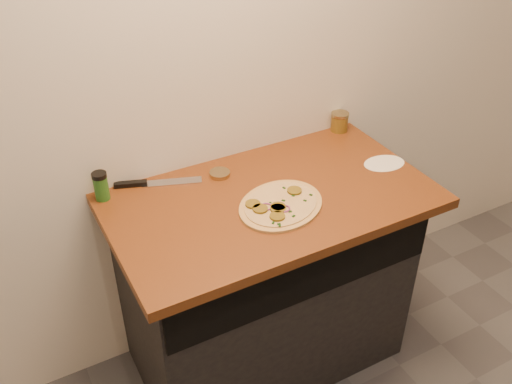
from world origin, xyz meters
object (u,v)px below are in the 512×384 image
salsa_jar (340,122)px  spice_shaker (101,186)px  chefs_knife (150,183)px  pizza (280,205)px

salsa_jar → spice_shaker: size_ratio=0.77×
salsa_jar → spice_shaker: spice_shaker is taller
chefs_knife → spice_shaker: size_ratio=2.94×
pizza → chefs_knife: (-0.36, 0.36, -0.00)m
pizza → spice_shaker: size_ratio=4.03×
chefs_knife → spice_shaker: spice_shaker is taller
salsa_jar → chefs_knife: bearing=-179.0°
chefs_knife → spice_shaker: (-0.18, -0.01, 0.05)m
chefs_knife → pizza: bearing=-44.9°
pizza → spice_shaker: (-0.54, 0.35, 0.05)m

